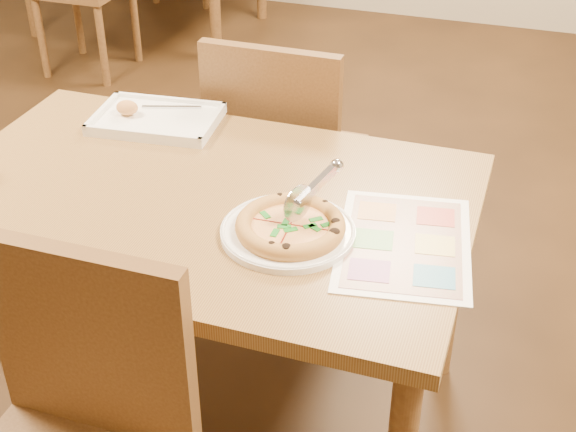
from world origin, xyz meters
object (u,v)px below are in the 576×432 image
(dining_table, at_px, (201,224))
(menu, at_px, (404,243))
(chair_far, at_px, (281,140))
(plate, at_px, (288,232))
(pizza, at_px, (290,226))
(pizza_cutter, at_px, (311,191))
(chair_near, at_px, (75,421))
(appetizer_tray, at_px, (154,120))

(dining_table, relative_size, menu, 3.26)
(chair_far, distance_m, plate, 0.76)
(dining_table, relative_size, pizza, 5.34)
(pizza_cutter, bearing_deg, chair_near, 179.00)
(pizza, distance_m, menu, 0.25)
(pizza, xyz_separation_m, pizza_cutter, (0.03, 0.06, 0.06))
(plate, bearing_deg, pizza, -34.81)
(dining_table, distance_m, chair_near, 0.61)
(chair_near, bearing_deg, dining_table, 90.00)
(chair_far, distance_m, pizza, 0.77)
(pizza_cutter, relative_size, menu, 0.39)
(chair_near, distance_m, pizza_cutter, 0.68)
(chair_near, height_order, chair_far, same)
(dining_table, relative_size, plate, 4.35)
(chair_far, bearing_deg, chair_near, 90.00)
(chair_far, height_order, pizza_cutter, chair_far)
(plate, bearing_deg, menu, 10.77)
(appetizer_tray, bearing_deg, chair_far, 47.45)
(dining_table, height_order, chair_near, chair_near)
(chair_near, bearing_deg, plate, 63.14)
(dining_table, xyz_separation_m, chair_near, (0.00, -0.60, -0.07))
(dining_table, bearing_deg, chair_far, 90.00)
(chair_far, relative_size, plate, 1.57)
(dining_table, relative_size, chair_near, 2.77)
(plate, xyz_separation_m, appetizer_tray, (-0.53, 0.40, 0.00))
(dining_table, distance_m, appetizer_tray, 0.42)
(plate, height_order, appetizer_tray, appetizer_tray)
(chair_far, xyz_separation_m, pizza_cutter, (0.29, -0.64, 0.24))
(chair_near, relative_size, pizza, 1.93)
(dining_table, height_order, pizza_cutter, pizza_cutter)
(chair_far, bearing_deg, menu, 128.08)
(appetizer_tray, bearing_deg, menu, -24.52)
(chair_far, xyz_separation_m, appetizer_tray, (-0.27, -0.29, 0.17))
(pizza, distance_m, appetizer_tray, 0.67)
(chair_far, height_order, plate, chair_far)
(pizza, bearing_deg, menu, 12.20)
(pizza_cutter, height_order, menu, pizza_cutter)
(pizza_cutter, xyz_separation_m, menu, (0.22, -0.01, -0.09))
(chair_far, relative_size, menu, 1.18)
(pizza, distance_m, pizza_cutter, 0.09)
(pizza_cutter, distance_m, appetizer_tray, 0.67)
(chair_near, relative_size, menu, 1.18)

